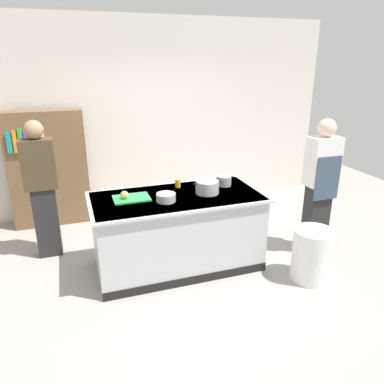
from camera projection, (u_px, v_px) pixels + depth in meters
name	position (u px, v px, depth m)	size (l,w,h in m)	color
ground_plane	(178.00, 265.00, 4.51)	(10.00, 10.00, 0.00)	#9E9991
back_wall	(139.00, 117.00, 5.87)	(6.40, 0.12, 3.00)	silver
counter_island	(178.00, 230.00, 4.35)	(1.98, 0.98, 0.90)	#B7BABF
cutting_board	(132.00, 198.00, 4.11)	(0.40, 0.28, 0.02)	green
onion	(124.00, 195.00, 4.05)	(0.09, 0.09, 0.09)	tan
stock_pot	(207.00, 187.00, 4.27)	(0.34, 0.27, 0.15)	#B7BABF
sauce_pan	(224.00, 181.00, 4.53)	(0.24, 0.17, 0.12)	#99999E
mixing_bowl	(166.00, 197.00, 4.03)	(0.21, 0.21, 0.09)	#B7BABF
juice_cup	(178.00, 183.00, 4.48)	(0.07, 0.07, 0.10)	yellow
trash_bin	(312.00, 255.00, 4.13)	(0.44, 0.44, 0.61)	white
person_chef	(320.00, 184.00, 4.57)	(0.38, 0.25, 1.72)	#262626
person_guest	(42.00, 187.00, 4.46)	(0.38, 0.24, 1.72)	#262626
bookshelf	(48.00, 169.00, 5.38)	(1.10, 0.31, 1.70)	brown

